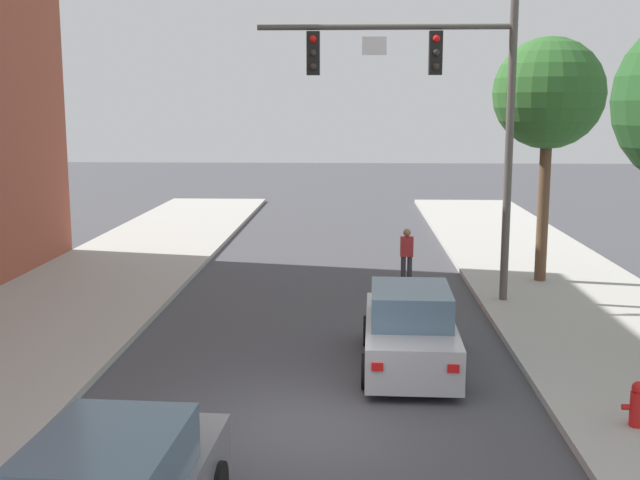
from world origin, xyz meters
name	(u,v)px	position (x,y,z in m)	size (l,w,h in m)	color
ground_plane	(305,426)	(0.00, 0.00, 0.00)	(120.00, 120.00, 0.00)	#424247
traffic_signal_mast	(439,94)	(2.82, 7.94, 5.33)	(6.35, 0.38, 7.50)	#514C47
car_lead_silver	(410,331)	(1.86, 2.98, 0.72)	(1.92, 4.28, 1.60)	#B7B7BC
pedestrian_crossing_road	(407,254)	(2.26, 10.08, 0.91)	(0.36, 0.22, 1.64)	#333338
fire_hydrant	(638,404)	(5.15, -0.14, 0.51)	(0.48, 0.24, 0.72)	red
street_tree_second	(549,95)	(6.07, 10.29, 5.35)	(3.06, 3.06, 6.78)	brown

